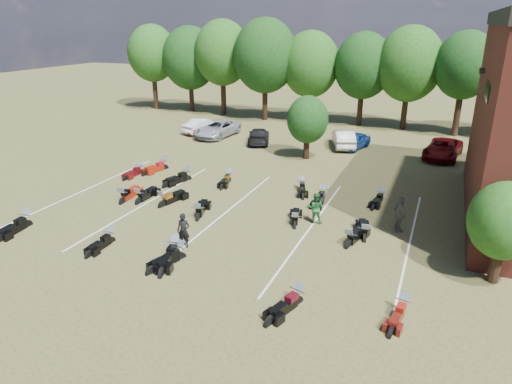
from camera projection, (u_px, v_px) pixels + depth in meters
The scene contains 35 objects.
ground at pixel (252, 246), 21.99m from camera, with size 160.00×160.00×0.00m, color brown.
car_0 at pixel (200, 126), 43.97m from camera, with size 1.55×3.86×1.31m, color #9C1A0E.
car_1 at pixel (204, 126), 44.07m from camera, with size 1.52×4.36×1.44m, color silver.
car_2 at pixel (217, 129), 42.60m from camera, with size 2.49×5.40×1.50m, color #92959A.
car_3 at pixel (259, 136), 40.52m from camera, with size 1.81×4.46×1.29m, color black.
car_4 at pixel (354, 141), 38.63m from camera, with size 1.55×3.85×1.31m, color navy.
car_5 at pixel (343, 139), 39.04m from camera, with size 1.60×4.58×1.51m, color #A6A6A1.
car_6 at pixel (443, 149), 35.98m from camera, with size 2.44×5.30×1.47m, color #5F0507.
person_black at pixel (184, 231), 21.63m from camera, with size 0.63×0.41×1.72m, color black.
person_green at pixel (316, 208), 24.29m from camera, with size 0.82×0.64×1.69m, color #24622F.
person_grey at pixel (400, 214), 23.24m from camera, with size 1.13×0.47×1.93m, color #5E5B50.
motorcycle_0 at pixel (27, 227), 24.07m from camera, with size 0.79×2.49×1.39m, color black, non-canonical shape.
motorcycle_1 at pixel (111, 243), 22.32m from camera, with size 0.67×2.09×1.16m, color black, non-canonical shape.
motorcycle_2 at pixel (175, 255), 21.13m from camera, with size 0.79×2.47×1.38m, color black, non-canonical shape.
motorcycle_3 at pixel (180, 259), 20.81m from camera, with size 0.72×2.26×1.26m, color black, non-canonical shape.
motorcycle_5 at pixel (297, 304), 17.50m from camera, with size 0.73×2.28×1.27m, color black, non-canonical shape.
motorcycle_6 at pixel (402, 313), 16.95m from camera, with size 0.65×2.06×1.15m, color #4D0F0B, non-canonical shape.
motorcycle_7 at pixel (123, 203), 27.25m from camera, with size 0.80×2.50×1.39m, color #991A0B, non-canonical shape.
motorcycle_8 at pixel (163, 206), 26.72m from camera, with size 0.80×2.51×1.40m, color black, non-canonical shape.
motorcycle_9 at pixel (139, 203), 27.22m from camera, with size 0.78×2.44×1.36m, color black, non-canonical shape.
motorcycle_10 at pixel (198, 219), 25.01m from camera, with size 0.78×2.46×1.37m, color black, non-canonical shape.
motorcycle_11 at pixel (295, 227), 24.05m from camera, with size 0.71×2.23×1.24m, color black, non-canonical shape.
motorcycle_12 at pixel (364, 240), 22.63m from camera, with size 0.73×2.29×1.28m, color black, non-canonical shape.
motorcycle_13 at pixel (349, 246), 21.96m from camera, with size 0.78×2.44×1.36m, color black, non-canonical shape.
motorcycle_14 at pixel (140, 174), 32.47m from camera, with size 0.70×2.18×1.22m, color #4B0A0D, non-canonical shape.
motorcycle_15 at pixel (165, 169), 33.41m from camera, with size 0.79×2.47×1.38m, color maroon, non-canonical shape.
motorcycle_16 at pixel (187, 180), 31.11m from camera, with size 0.80×2.51×1.40m, color black, non-canonical shape.
motorcycle_17 at pixel (229, 181), 30.90m from camera, with size 0.70×2.19×1.22m, color black, non-canonical shape.
motorcycle_18 at pixel (302, 189), 29.41m from camera, with size 0.71×2.23×1.24m, color black, non-canonical shape.
motorcycle_19 at pixel (322, 200), 27.70m from camera, with size 0.77×2.41×1.34m, color black, non-canonical shape.
motorcycle_20 at pixel (381, 201), 27.53m from camera, with size 0.68×2.14×1.19m, color black, non-canonical shape.
tree_line at pixel (358, 63), 45.16m from camera, with size 56.00×6.00×9.79m.
young_tree_near_building at pixel (504, 221), 18.07m from camera, with size 2.80×2.80×4.16m.
young_tree_midfield at pixel (308, 120), 35.00m from camera, with size 3.20×3.20×4.70m.
parking_lines at pixel (224, 214), 25.66m from camera, with size 20.10×14.00×0.01m.
Camera 1 is at (7.81, -18.05, 10.17)m, focal length 32.00 mm.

